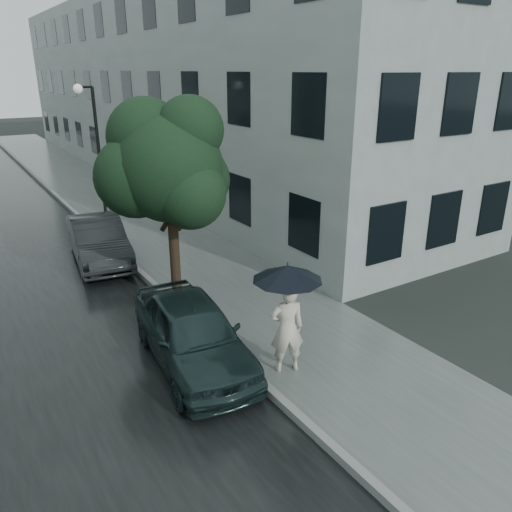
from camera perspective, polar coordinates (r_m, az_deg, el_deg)
ground at (r=10.38m, az=7.04°, el=-11.04°), size 120.00×120.00×0.00m
sidewalk at (r=20.40m, az=-14.20°, el=4.56°), size 3.50×60.00×0.01m
kerb_near at (r=19.92m, az=-19.17°, el=3.86°), size 0.15×60.00×0.15m
building_near at (r=28.55m, az=-9.81°, el=18.46°), size 7.02×36.00×9.00m
pedestrian at (r=9.39m, az=3.56°, el=-8.27°), size 0.75×0.61×1.77m
umbrella at (r=8.84m, az=3.61°, el=-1.93°), size 1.30×1.30×1.29m
street_tree at (r=11.50m, az=-10.07°, el=10.07°), size 3.16×2.87×4.93m
lamp_post at (r=19.47m, az=-17.98°, el=11.99°), size 0.82×0.46×4.95m
car_near at (r=9.76m, az=-7.24°, el=-8.68°), size 2.02×4.09×1.34m
car_far at (r=15.48m, az=-17.57°, el=1.71°), size 1.88×4.14×1.32m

